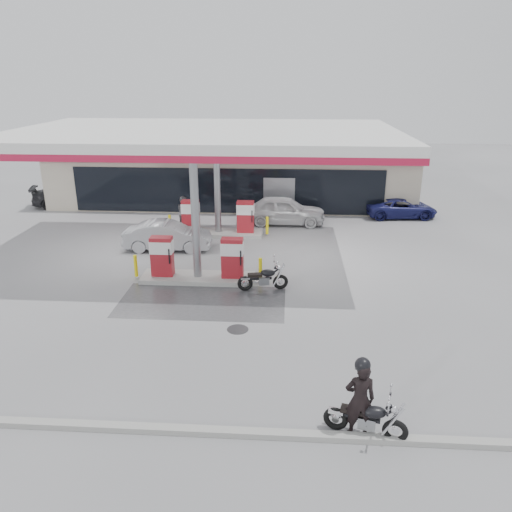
% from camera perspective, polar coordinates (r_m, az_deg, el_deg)
% --- Properties ---
extents(ground, '(90.00, 90.00, 0.00)m').
position_cam_1_polar(ground, '(18.34, -7.72, -5.15)').
color(ground, gray).
rests_on(ground, ground).
extents(wet_patch, '(6.00, 3.00, 0.00)m').
position_cam_1_polar(wet_patch, '(18.25, -6.18, -5.20)').
color(wet_patch, '#4C4C4F').
rests_on(wet_patch, ground).
extents(drain_cover, '(0.70, 0.70, 0.01)m').
position_cam_1_polar(drain_cover, '(16.29, -2.10, -8.38)').
color(drain_cover, '#38383A').
rests_on(drain_cover, ground).
extents(kerb, '(28.00, 0.25, 0.15)m').
position_cam_1_polar(kerb, '(12.53, -14.21, -18.50)').
color(kerb, gray).
rests_on(kerb, ground).
extents(store_building, '(22.00, 8.22, 4.00)m').
position_cam_1_polar(store_building, '(32.87, -2.48, 10.00)').
color(store_building, beige).
rests_on(store_building, ground).
extents(canopy, '(16.00, 10.02, 5.51)m').
position_cam_1_polar(canopy, '(21.67, -5.79, 13.39)').
color(canopy, silver).
rests_on(canopy, ground).
extents(pump_island_near, '(5.14, 1.30, 1.78)m').
position_cam_1_polar(pump_island_near, '(19.87, -6.72, -0.84)').
color(pump_island_near, '#9E9E99').
rests_on(pump_island_near, ground).
extents(pump_island_far, '(5.14, 1.30, 1.78)m').
position_cam_1_polar(pump_island_far, '(25.49, -4.35, 3.97)').
color(pump_island_far, '#9E9E99').
rests_on(pump_island_far, ground).
extents(main_motorcycle, '(1.88, 0.88, 0.98)m').
position_cam_1_polar(main_motorcycle, '(12.09, 12.55, -17.79)').
color(main_motorcycle, black).
rests_on(main_motorcycle, ground).
extents(biker_main, '(0.70, 0.47, 1.87)m').
position_cam_1_polar(biker_main, '(11.80, 11.78, -15.75)').
color(biker_main, black).
rests_on(biker_main, ground).
extents(parked_motorcycle, '(1.94, 0.74, 1.00)m').
position_cam_1_polar(parked_motorcycle, '(18.94, 0.89, -2.64)').
color(parked_motorcycle, black).
rests_on(parked_motorcycle, ground).
extents(sedan_white, '(4.53, 1.89, 1.53)m').
position_cam_1_polar(sedan_white, '(27.35, 3.21, 5.24)').
color(sedan_white, silver).
rests_on(sedan_white, ground).
extents(attendant, '(0.84, 0.97, 1.73)m').
position_cam_1_polar(attendant, '(26.83, -8.24, 4.99)').
color(attendant, '#525156').
rests_on(attendant, ground).
extents(hatchback_silver, '(4.10, 1.60, 1.33)m').
position_cam_1_polar(hatchback_silver, '(23.63, -10.07, 2.30)').
color(hatchback_silver, '#989AA0').
rests_on(hatchback_silver, ground).
extents(parked_car_left, '(4.88, 3.12, 1.32)m').
position_cam_1_polar(parked_car_left, '(33.32, -20.43, 6.52)').
color(parked_car_left, black).
rests_on(parked_car_left, ground).
extents(parked_car_right, '(4.14, 2.18, 1.11)m').
position_cam_1_polar(parked_car_right, '(29.85, 16.25, 5.32)').
color(parked_car_right, navy).
rests_on(parked_car_right, ground).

